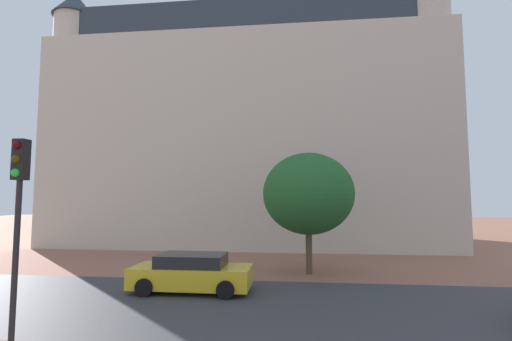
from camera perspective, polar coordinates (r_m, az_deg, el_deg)
ground_plane at (r=13.61m, az=1.02°, el=-19.47°), size 120.00×120.00×0.00m
street_asphalt_strip at (r=12.29m, az=0.40°, el=-21.09°), size 120.00×6.96×0.00m
landmark_building at (r=30.67m, az=-1.17°, el=6.84°), size 29.50×13.92×36.46m
car_yellow at (r=14.11m, az=-10.38°, el=-16.04°), size 4.49×2.01×1.39m
traffic_light_pole at (r=9.23m, az=-34.19°, el=-4.72°), size 0.28×0.34×4.79m
tree_curb_far at (r=16.86m, az=8.47°, el=-3.73°), size 4.30×4.30×5.68m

